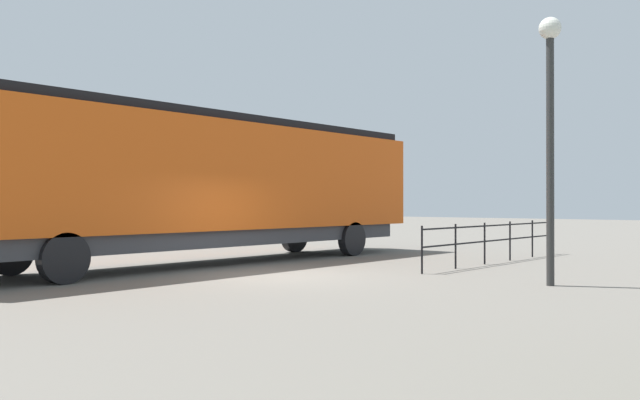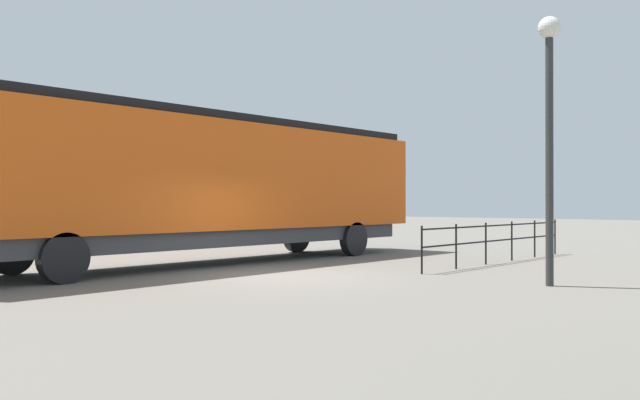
# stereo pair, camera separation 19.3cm
# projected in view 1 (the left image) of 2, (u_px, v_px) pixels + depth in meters

# --- Properties ---
(ground_plane) EXTENTS (120.00, 120.00, 0.00)m
(ground_plane) POSITION_uv_depth(u_px,v_px,m) (282.00, 276.00, 15.46)
(ground_plane) COLOR #666059
(locomotive) EXTENTS (2.88, 15.55, 4.17)m
(locomotive) POSITION_uv_depth(u_px,v_px,m) (223.00, 182.00, 18.97)
(locomotive) COLOR #D15114
(locomotive) RESTS_ON ground_plane
(lamp_post) EXTENTS (0.46, 0.46, 5.60)m
(lamp_post) POSITION_uv_depth(u_px,v_px,m) (550.00, 105.00, 13.69)
(lamp_post) COLOR #2D2D2D
(lamp_post) RESTS_ON ground_plane
(platform_fence) EXTENTS (0.05, 8.29, 1.17)m
(platform_fence) POSITION_uv_depth(u_px,v_px,m) (498.00, 236.00, 19.07)
(platform_fence) COLOR black
(platform_fence) RESTS_ON ground_plane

